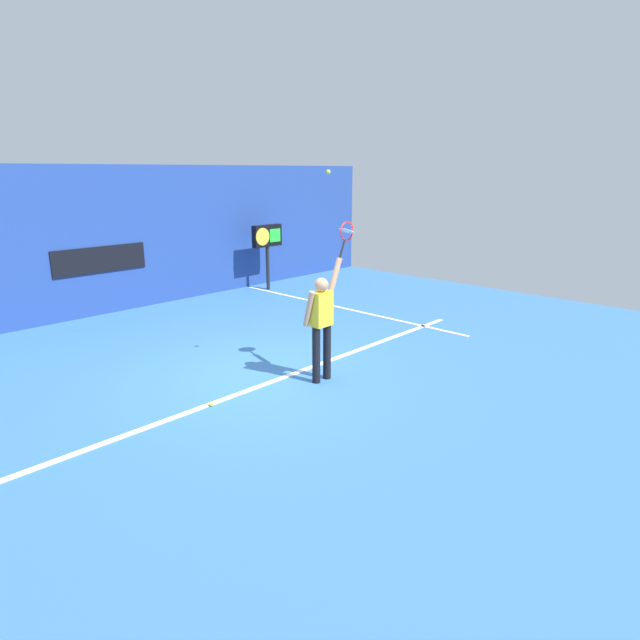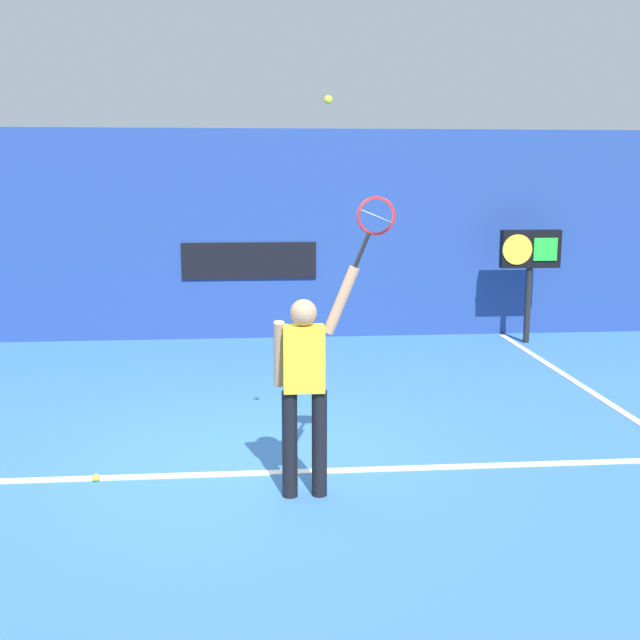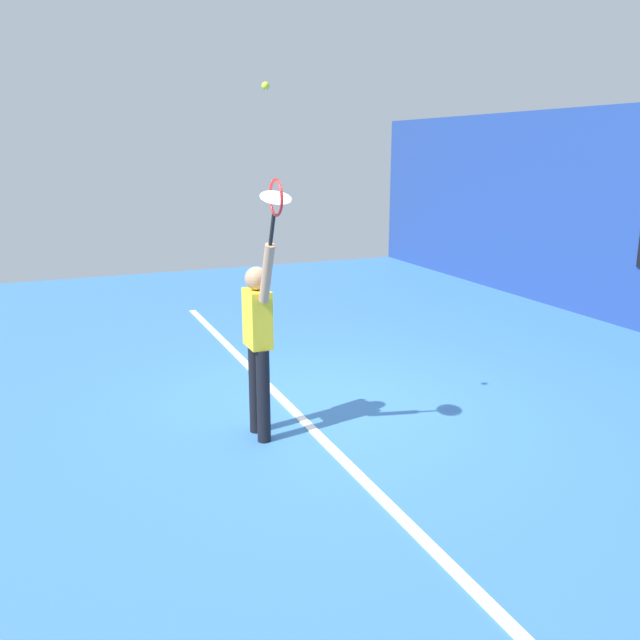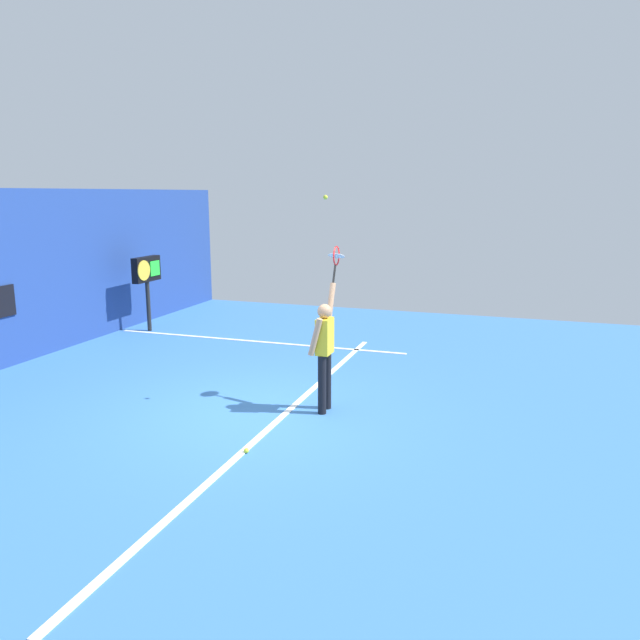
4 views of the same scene
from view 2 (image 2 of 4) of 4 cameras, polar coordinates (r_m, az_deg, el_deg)
The scene contains 10 objects.
ground_plane at distance 7.67m, azimuth -5.15°, elevation -9.99°, with size 18.00×18.00×0.00m, color #3870B2.
back_wall at distance 12.97m, azimuth -5.22°, elevation 6.18°, with size 18.00×0.20×3.42m, color navy.
sponsor_banner_center at distance 12.89m, azimuth -5.19°, elevation 4.32°, with size 2.20×0.03×0.60m, color black.
court_baseline at distance 7.28m, azimuth -5.16°, elevation -11.08°, with size 10.00×0.10×0.01m, color white.
court_sideline at distance 10.45m, azimuth 19.06°, elevation -4.91°, with size 0.10×7.00×0.01m, color white.
tennis_player at distance 6.48m, azimuth -1.13°, elevation -4.42°, with size 0.71×0.31×1.96m.
tennis_racket at distance 6.33m, azimuth 3.99°, elevation 7.30°, with size 0.41×0.27×0.62m.
tennis_ball at distance 6.36m, azimuth 0.60°, elevation 15.77°, with size 0.07×0.07×0.07m, color #CCE033.
scoreboard_clock at distance 12.93m, azimuth 15.07°, elevation 4.63°, with size 0.96×0.20×1.83m.
spare_ball at distance 7.36m, azimuth -16.02°, elevation -10.99°, with size 0.07×0.07×0.07m, color #CCE033.
Camera 2 is at (0.06, -7.18, 2.68)m, focal length 43.86 mm.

